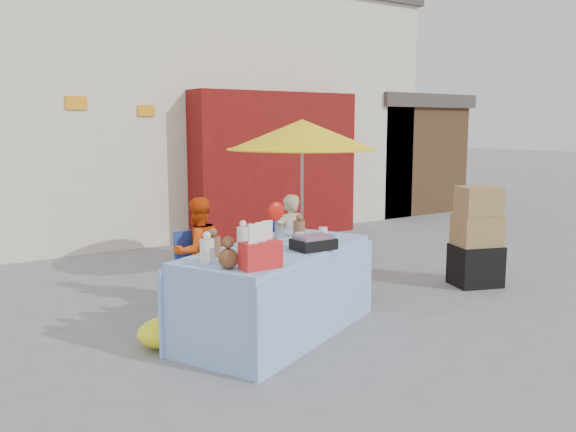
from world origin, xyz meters
TOP-DOWN VIEW (x-y plane):
  - ground at (0.00, 0.00)m, footprint 80.00×80.00m
  - backdrop at (0.52, 7.52)m, footprint 14.00×8.00m
  - market_table at (-0.68, -0.23)m, footprint 2.44×1.86m
  - chair_left at (-0.88, 0.95)m, footprint 0.51×0.50m
  - chair_right at (0.37, 0.95)m, footprint 0.51×0.50m
  - vendor_orange at (-0.88, 1.09)m, footprint 0.63×0.51m
  - vendor_beige at (0.37, 1.09)m, footprint 0.45×0.31m
  - umbrella at (0.67, 1.24)m, footprint 1.90×1.90m
  - box_stack at (2.39, -0.15)m, footprint 0.70×0.63m
  - tarp_bundle at (-1.68, 0.04)m, footprint 0.73×0.65m

SIDE VIEW (x-z plane):
  - ground at x=0.00m, z-range 0.00..0.00m
  - tarp_bundle at x=-1.68m, z-range 0.00..0.28m
  - chair_left at x=-0.88m, z-range -0.17..0.68m
  - chair_right at x=0.37m, z-range -0.17..0.68m
  - market_table at x=-0.68m, z-range -0.23..1.11m
  - box_stack at x=2.39m, z-range -0.05..1.21m
  - vendor_beige at x=0.37m, z-range 0.00..1.18m
  - vendor_orange at x=-0.88m, z-range 0.00..1.22m
  - umbrella at x=0.67m, z-range 0.85..2.94m
  - backdrop at x=0.52m, z-range -0.80..7.00m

